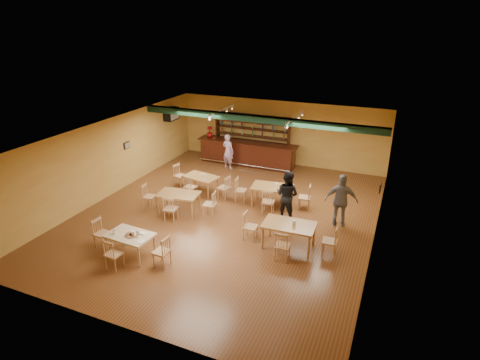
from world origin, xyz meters
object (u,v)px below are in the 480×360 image
at_px(dining_table_a, 201,184).
at_px(near_table, 131,245).
at_px(dining_table_c, 179,203).
at_px(patron_right_a, 287,195).
at_px(dining_table_d, 289,235).
at_px(patron_bar, 228,151).
at_px(dining_table_b, 272,196).
at_px(bar_counter, 247,153).

relative_size(dining_table_a, near_table, 1.02).
distance_m(dining_table_c, patron_right_a, 3.89).
xyz_separation_m(dining_table_c, dining_table_d, (4.31, -0.75, 0.03)).
height_order(patron_bar, patron_right_a, patron_right_a).
relative_size(dining_table_b, patron_bar, 0.92).
height_order(near_table, patron_bar, patron_bar).
bearing_deg(patron_bar, dining_table_b, 150.95).
relative_size(bar_counter, dining_table_a, 3.56).
relative_size(bar_counter, patron_right_a, 2.75).
distance_m(near_table, patron_right_a, 5.42).
xyz_separation_m(dining_table_d, patron_bar, (-4.55, 5.55, 0.43)).
xyz_separation_m(dining_table_d, near_table, (-4.13, -2.28, -0.03)).
bearing_deg(patron_bar, near_table, 107.20).
relative_size(dining_table_d, patron_bar, 0.95).
bearing_deg(bar_counter, dining_table_c, -93.91).
relative_size(dining_table_d, patron_right_a, 0.89).
bearing_deg(patron_right_a, dining_table_b, -30.95).
relative_size(dining_table_a, dining_table_b, 0.90).
height_order(bar_counter, patron_bar, patron_bar).
bearing_deg(near_table, dining_table_a, 97.20).
relative_size(dining_table_b, dining_table_c, 1.04).
height_order(dining_table_a, patron_bar, patron_bar).
distance_m(bar_counter, dining_table_d, 7.49).
bearing_deg(dining_table_a, near_table, -76.02).
xyz_separation_m(dining_table_b, dining_table_d, (1.40, -2.60, 0.02)).
bearing_deg(near_table, dining_table_d, 32.78).
relative_size(bar_counter, patron_bar, 2.94).
height_order(dining_table_c, patron_right_a, patron_right_a).
height_order(dining_table_d, patron_bar, patron_bar).
distance_m(bar_counter, dining_table_c, 5.64).
distance_m(dining_table_d, patron_bar, 7.19).
distance_m(bar_counter, dining_table_b, 4.54).
height_order(dining_table_a, dining_table_b, dining_table_b).
xyz_separation_m(near_table, patron_right_a, (3.52, 4.08, 0.52)).
distance_m(dining_table_a, dining_table_c, 1.88).
relative_size(near_table, patron_bar, 0.81).
bearing_deg(near_table, dining_table_c, 97.42).
bearing_deg(patron_right_a, near_table, 63.27).
bearing_deg(bar_counter, patron_bar, -126.83).
xyz_separation_m(dining_table_a, dining_table_c, (0.10, -1.88, 0.02)).
xyz_separation_m(dining_table_b, near_table, (-2.72, -4.88, -0.02)).
height_order(dining_table_b, dining_table_d, dining_table_d).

